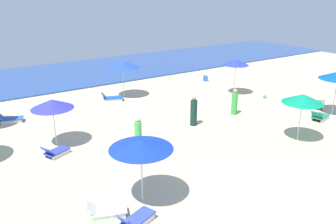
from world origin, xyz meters
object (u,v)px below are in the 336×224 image
Objects in this scene: lounge_chair_6_0 at (320,116)px; beachgoer_0 at (235,103)px; umbrella_8 at (123,64)px; beach_ball_2 at (265,96)px; lounge_chair_8_0 at (112,98)px; beachgoer_3 at (138,135)px; umbrella_5 at (236,62)px; umbrella_1 at (52,104)px; umbrella_3 at (141,144)px; lounge_chair_3_1 at (106,211)px; beachgoer_2 at (194,112)px; lounge_chair_1_0 at (55,152)px; lounge_chair_7_1 at (10,119)px; umbrella_0 at (303,99)px; lounge_chair_3_0 at (136,220)px; lounge_chair_6_1 at (319,104)px; cooler_box_1 at (205,78)px.

beachgoer_0 is (-3.56, 3.60, 0.53)m from lounge_chair_6_0.
umbrella_8 is 10.23× the size of beach_ball_2.
umbrella_8 is 2.50m from lounge_chair_8_0.
beachgoer_0 reaches higher than lounge_chair_6_0.
umbrella_5 is at bearing -13.38° from beachgoer_3.
umbrella_1 is 6.82m from umbrella_3.
beachgoer_2 is at bearing -35.47° from lounge_chair_3_1.
lounge_chair_3_1 is 0.88× the size of beachgoer_2.
beachgoer_0 is at bearing -43.74° from lounge_chair_3_1.
lounge_chair_1_0 is 3.99m from beachgoer_3.
lounge_chair_7_1 is (-0.92, 5.84, -0.01)m from lounge_chair_1_0.
lounge_chair_3_1 is 0.56× the size of umbrella_8.
lounge_chair_1_0 is 14.58m from umbrella_5.
umbrella_8 reaches higher than lounge_chair_3_1.
lounge_chair_7_1 is 0.56× the size of umbrella_8.
umbrella_5 reaches higher than umbrella_0.
umbrella_8 reaches higher than lounge_chair_6_0.
beach_ball_2 is (4.17, 5.93, -2.13)m from umbrella_0.
lounge_chair_3_0 is 0.88× the size of beachgoer_2.
lounge_chair_6_1 is at bearing -40.88° from beachgoer_3.
umbrella_3 is 5.16× the size of cooler_box_1.
umbrella_3 is 9.73× the size of beach_ball_2.
beachgoer_3 is (3.54, 4.08, 0.53)m from lounge_chair_3_1.
umbrella_0 is at bearing -111.02° from umbrella_5.
umbrella_0 is 0.94× the size of umbrella_5.
umbrella_5 reaches higher than beachgoer_3.
lounge_chair_3_1 is at bearing -158.84° from lounge_chair_7_1.
lounge_chair_3_1 is (0.09, -5.62, 0.02)m from lounge_chair_1_0.
beachgoer_2 is (-6.79, 3.56, 0.54)m from lounge_chair_6_0.
beachgoer_2 is (7.12, 6.14, 0.53)m from lounge_chair_3_0.
umbrella_8 is at bearing -61.19° from beachgoer_2.
lounge_chair_8_0 is (4.19, 11.74, -2.08)m from umbrella_3.
umbrella_8 is (-7.64, 10.74, 2.17)m from lounge_chair_6_0.
beachgoer_2 is 1.00× the size of beachgoer_3.
beachgoer_0 is 7.53m from beachgoer_3.
lounge_chair_6_1 reaches higher than lounge_chair_7_1.
umbrella_5 is 11.49m from beachgoer_3.
umbrella_8 is at bearing -69.75° from lounge_chair_1_0.
lounge_chair_6_1 is at bearing -13.76° from umbrella_1.
umbrella_3 is at bearing 84.90° from lounge_chair_6_0.
umbrella_3 is 18.33m from cooler_box_1.
lounge_chair_6_1 is 12.99m from beachgoer_3.
beachgoer_2 is (6.22, 5.01, -1.55)m from umbrella_3.
umbrella_8 is 8.38m from beachgoer_0.
beachgoer_3 reaches higher than lounge_chair_6_1.
lounge_chair_3_1 is at bearing -174.59° from umbrella_3.
lounge_chair_1_0 is at bearing 18.63° from beachgoer_2.
umbrella_1 is at bearing 43.53° from lounge_chair_6_1.
lounge_chair_3_1 reaches higher than cooler_box_1.
cooler_box_1 is (3.79, 7.44, -0.55)m from beachgoer_0.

